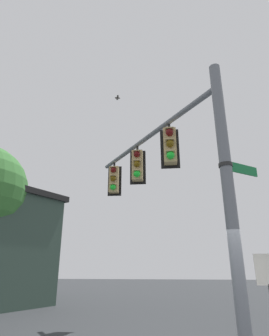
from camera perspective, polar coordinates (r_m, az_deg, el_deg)
name	(u,v)px	position (r m, az deg, el deg)	size (l,w,h in m)	color
signal_pole	(229,195)	(6.12, 18.70, -5.19)	(0.25, 0.25, 6.43)	slate
mast_arm	(146,138)	(9.35, 2.38, 6.04)	(0.15, 0.15, 6.42)	slate
traffic_light_nearest_pole	(170,146)	(8.04, 7.23, 4.52)	(0.54, 0.49, 1.31)	black
traffic_light_mid_inner	(137,165)	(9.49, 0.59, 0.55)	(0.54, 0.49, 1.31)	black
traffic_light_mid_outer	(114,179)	(11.07, -4.22, -2.35)	(0.54, 0.49, 1.31)	black
street_name_sign	(234,167)	(6.48, 19.64, 0.15)	(0.96, 0.74, 0.22)	#147238
bird_flying	(117,98)	(13.24, -3.49, 14.07)	(0.26, 0.40, 0.10)	#4C4742
historical_marker	(269,284)	(8.26, 25.81, -20.52)	(0.60, 0.08, 2.13)	#333333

